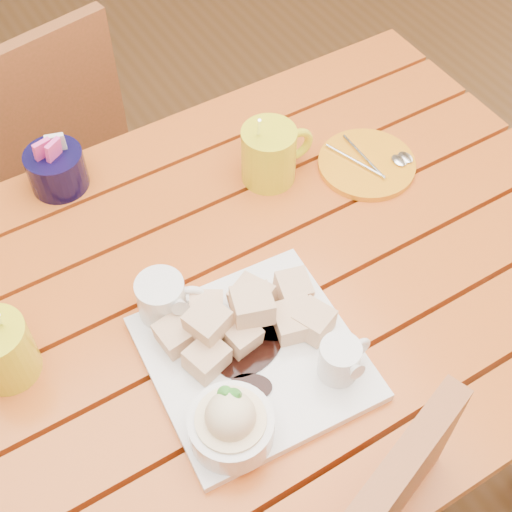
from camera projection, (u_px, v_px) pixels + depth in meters
ground at (242, 479)px, 1.64m from camera, size 5.00×5.00×0.00m
table at (236, 333)px, 1.13m from camera, size 1.20×0.79×0.75m
dessert_plate at (251, 364)px, 0.94m from camera, size 0.29×0.29×0.11m
coffee_mug_right at (270, 153)px, 1.15m from camera, size 0.13×0.09×0.15m
cream_pitcher at (164, 300)px, 0.98m from camera, size 0.10×0.09×0.08m
sugar_caddy at (56, 168)px, 1.15m from camera, size 0.09×0.09×0.10m
orange_saucer at (368, 164)px, 1.20m from camera, size 0.16×0.16×0.02m
chair_far at (26, 171)px, 1.57m from camera, size 0.47×0.47×0.86m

